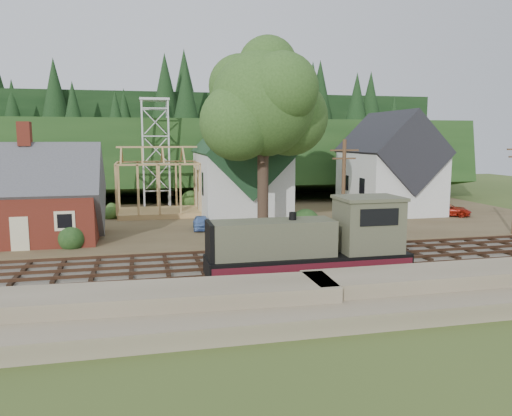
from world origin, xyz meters
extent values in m
plane|color=#384C1E|center=(0.00, 0.00, 0.00)|extent=(140.00, 140.00, 0.00)
cube|color=#7F7259|center=(0.00, -8.50, 0.00)|extent=(64.00, 5.00, 1.60)
cube|color=#726B5B|center=(0.00, 0.00, 0.08)|extent=(64.00, 11.00, 0.16)
cube|color=brown|center=(0.00, 18.00, 0.15)|extent=(64.00, 26.00, 0.30)
cube|color=#1E3F19|center=(0.00, 42.00, 0.00)|extent=(70.00, 28.96, 12.74)
cube|color=black|center=(0.00, 58.00, 0.00)|extent=(80.00, 20.00, 12.00)
cube|color=#5E2115|center=(-16.00, 11.00, 2.20)|extent=(10.00, 7.00, 3.80)
cube|color=#4C4C51|center=(-16.00, 11.00, 4.10)|extent=(10.80, 7.41, 7.41)
cube|color=#5E2115|center=(-16.00, 11.00, 8.40)|extent=(0.90, 0.90, 1.80)
cube|color=beige|center=(-16.00, 7.48, 1.50)|extent=(1.20, 0.06, 2.40)
cube|color=silver|center=(2.00, 20.00, 3.50)|extent=(8.00, 12.00, 6.40)
cube|color=#18361E|center=(2.00, 20.00, 6.70)|extent=(8.40, 12.96, 8.40)
cube|color=silver|center=(2.00, 14.00, 8.70)|extent=(2.40, 2.40, 4.00)
cone|color=#18361E|center=(2.00, 14.00, 12.00)|extent=(5.37, 5.37, 2.60)
cube|color=silver|center=(18.00, 19.00, 3.50)|extent=(8.00, 10.00, 6.40)
cube|color=black|center=(18.00, 19.00, 6.70)|extent=(8.40, 10.80, 8.40)
cube|color=tan|center=(-6.00, 22.00, 0.55)|extent=(8.00, 6.00, 0.50)
cube|color=tan|center=(-6.00, 22.00, 7.20)|extent=(8.00, 0.18, 0.18)
cube|color=silver|center=(-7.40, 26.60, 6.30)|extent=(0.18, 0.18, 12.00)
cube|color=silver|center=(-4.60, 26.60, 6.30)|extent=(0.18, 0.18, 12.00)
cube|color=silver|center=(-7.40, 29.40, 6.30)|extent=(0.18, 0.18, 12.00)
cube|color=silver|center=(-4.60, 29.40, 6.30)|extent=(0.18, 0.18, 12.00)
cube|color=silver|center=(-6.00, 28.00, 12.30)|extent=(3.20, 3.20, 0.25)
cylinder|color=#38281E|center=(2.00, 10.00, 4.30)|extent=(0.90, 0.90, 8.00)
sphere|color=#30501E|center=(2.00, 10.00, 10.80)|extent=(8.40, 8.40, 8.40)
sphere|color=#30501E|center=(4.50, 11.00, 9.80)|extent=(6.40, 6.40, 6.40)
sphere|color=#30501E|center=(-0.20, 9.20, 9.30)|extent=(6.00, 6.00, 6.00)
cylinder|color=#4C331E|center=(7.00, 5.20, 4.00)|extent=(0.28, 0.28, 8.00)
cube|color=#4C331E|center=(7.00, 5.20, 7.20)|extent=(2.20, 0.12, 0.12)
cube|color=#4C331E|center=(7.00, 5.20, 6.60)|extent=(1.80, 0.12, 0.12)
cube|color=black|center=(1.49, -3.00, 0.33)|extent=(11.46, 2.39, 0.33)
cube|color=black|center=(1.49, -3.00, 1.04)|extent=(11.46, 2.77, 1.05)
cube|color=#4D503A|center=(-0.61, -3.00, 2.56)|extent=(6.88, 2.20, 2.01)
cube|color=#4D503A|center=(5.12, -3.00, 3.09)|extent=(3.44, 2.67, 3.06)
cube|color=#4D503A|center=(5.12, -3.00, 4.66)|extent=(3.63, 2.86, 0.19)
cube|color=black|center=(5.12, -4.36, 3.76)|extent=(2.29, 0.06, 0.95)
cube|color=#50111B|center=(1.49, -4.40, 1.04)|extent=(11.46, 0.04, 0.67)
cube|color=#50111B|center=(1.49, -1.60, 1.04)|extent=(11.46, 0.04, 0.67)
cylinder|color=black|center=(0.54, -3.00, 3.66)|extent=(0.42, 0.42, 0.67)
imported|color=#5F87CD|center=(-2.75, 12.96, 0.89)|extent=(1.66, 3.54, 1.17)
imported|color=#A91B0D|center=(22.44, 14.95, 0.92)|extent=(4.90, 4.16, 1.25)
camera|label=1|loc=(-7.61, -29.30, 8.09)|focal=35.00mm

